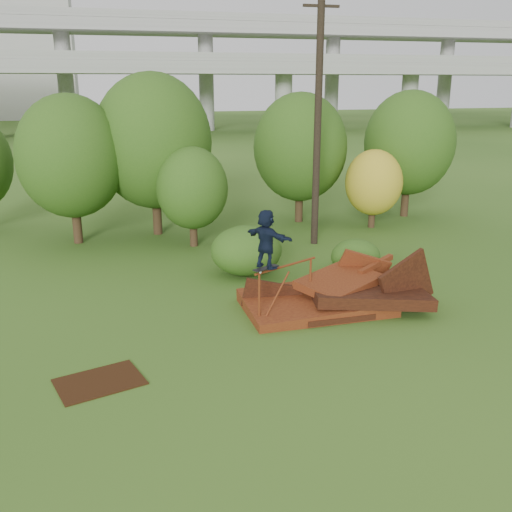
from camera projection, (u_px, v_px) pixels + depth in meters
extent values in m
plane|color=#2D5116|center=(305.00, 334.00, 14.92)|extent=(240.00, 240.00, 0.00)
cube|color=#4B190D|center=(316.00, 303.00, 16.52)|extent=(4.18, 2.60, 0.69)
cube|color=black|center=(368.00, 294.00, 16.53)|extent=(3.68, 2.71, 0.65)
cube|color=#4B190D|center=(340.00, 281.00, 16.74)|extent=(2.87, 2.58, 0.50)
cube|color=black|center=(407.00, 286.00, 16.54)|extent=(2.14, 0.71, 2.12)
cube|color=#4B190D|center=(359.00, 275.00, 17.77)|extent=(1.87, 0.72, 1.84)
cube|color=black|center=(272.00, 296.00, 16.55)|extent=(1.83, 0.39, 1.18)
cube|color=black|center=(342.00, 320.00, 15.50)|extent=(1.99, 0.21, 0.16)
cube|color=#4B190D|center=(376.00, 265.00, 17.47)|extent=(1.44, 0.84, 0.37)
cylinder|color=maroon|center=(259.00, 300.00, 15.22)|extent=(0.06, 0.06, 1.48)
cylinder|color=maroon|center=(310.00, 283.00, 16.49)|extent=(0.06, 0.06, 1.48)
cylinder|color=maroon|center=(286.00, 266.00, 15.64)|extent=(2.06, 1.10, 0.06)
cube|color=black|center=(266.00, 268.00, 15.13)|extent=(0.79, 0.55, 0.03)
cylinder|color=beige|center=(260.00, 272.00, 14.90)|extent=(0.06, 0.05, 0.06)
cylinder|color=beige|center=(256.00, 271.00, 15.02)|extent=(0.06, 0.05, 0.06)
cylinder|color=beige|center=(276.00, 268.00, 15.26)|extent=(0.06, 0.05, 0.06)
cylinder|color=beige|center=(271.00, 266.00, 15.38)|extent=(0.06, 0.05, 0.06)
imported|color=black|center=(266.00, 239.00, 14.89)|extent=(1.22, 1.46, 1.57)
cube|color=black|center=(100.00, 382.00, 12.49)|extent=(2.09, 1.75, 0.03)
cylinder|color=black|center=(77.00, 220.00, 23.13)|extent=(0.37, 0.37, 1.94)
ellipsoid|color=#204713|center=(71.00, 156.00, 22.38)|extent=(4.21, 4.21, 4.85)
cylinder|color=black|center=(157.00, 210.00, 24.47)|extent=(0.38, 0.38, 2.14)
ellipsoid|color=#204713|center=(153.00, 141.00, 23.62)|extent=(4.86, 4.86, 5.59)
cylinder|color=black|center=(194.00, 230.00, 22.77)|extent=(0.31, 0.31, 1.29)
ellipsoid|color=#204713|center=(192.00, 188.00, 22.27)|extent=(2.81, 2.81, 3.24)
cylinder|color=black|center=(299.00, 202.00, 26.72)|extent=(0.36, 0.36, 1.87)
ellipsoid|color=#204713|center=(300.00, 147.00, 25.98)|extent=(4.27, 4.27, 4.91)
cylinder|color=black|center=(372.00, 215.00, 25.74)|extent=(0.29, 0.29, 1.10)
ellipsoid|color=#A58C19|center=(374.00, 182.00, 25.30)|extent=(2.54, 2.54, 2.93)
cylinder|color=black|center=(405.00, 196.00, 27.83)|extent=(0.37, 0.37, 1.95)
ellipsoid|color=#204713|center=(409.00, 143.00, 27.08)|extent=(4.27, 4.27, 4.92)
ellipsoid|color=#204713|center=(246.00, 250.00, 19.33)|extent=(2.43, 2.25, 1.69)
ellipsoid|color=#204713|center=(356.00, 257.00, 19.48)|extent=(1.70, 1.56, 1.20)
cylinder|color=black|center=(318.00, 121.00, 21.90)|extent=(0.28, 0.28, 9.75)
cube|color=black|center=(321.00, 6.00, 20.70)|extent=(1.40, 0.10, 0.10)
cube|color=gray|center=(140.00, 68.00, 68.12)|extent=(160.00, 9.00, 1.40)
cube|color=gray|center=(135.00, 27.00, 72.22)|extent=(160.00, 9.00, 1.40)
cylinder|color=gray|center=(142.00, 102.00, 69.29)|extent=(2.20, 2.20, 8.00)
cylinder|color=gray|center=(283.00, 101.00, 73.63)|extent=(2.20, 2.20, 8.00)
cube|color=#9E9E99|center=(32.00, 37.00, 101.39)|extent=(14.00, 14.00, 28.00)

